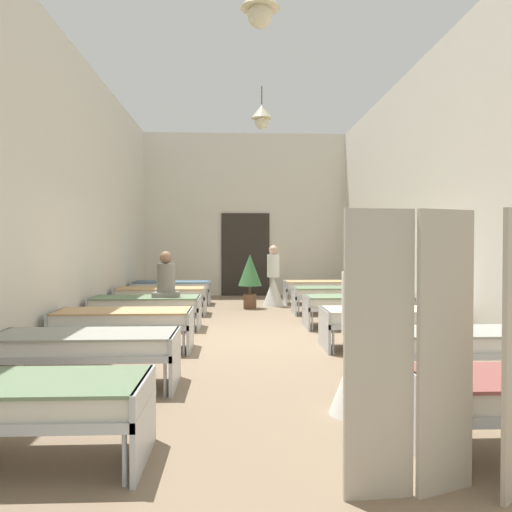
{
  "coord_description": "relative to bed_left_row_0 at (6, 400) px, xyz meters",
  "views": [
    {
      "loc": [
        -0.33,
        -8.34,
        1.49
      ],
      "look_at": [
        0.0,
        -0.38,
        1.32
      ],
      "focal_mm": 36.86,
      "sensor_mm": 36.0,
      "label": 1
    }
  ],
  "objects": [
    {
      "name": "bed_left_row_0",
      "position": [
        0.0,
        0.0,
        0.0
      ],
      "size": [
        1.9,
        0.84,
        0.57
      ],
      "color": "#B7BCC1",
      "rests_on": "ground"
    },
    {
      "name": "patient_seated_primary",
      "position": [
        0.35,
        5.67,
        0.43
      ],
      "size": [
        0.44,
        0.44,
        0.8
      ],
      "color": "slate",
      "rests_on": "bed_left_row_3"
    },
    {
      "name": "bed_right_row_2",
      "position": [
        3.76,
        3.8,
        0.0
      ],
      "size": [
        1.9,
        0.84,
        0.57
      ],
      "color": "#B7BCC1",
      "rests_on": "ground"
    },
    {
      "name": "nurse_mid_aisle",
      "position": [
        2.5,
        9.09,
        0.09
      ],
      "size": [
        0.52,
        0.52,
        1.49
      ],
      "rotation": [
        0.0,
        0.0,
        2.6
      ],
      "color": "white",
      "rests_on": "ground"
    },
    {
      "name": "bed_right_row_4",
      "position": [
        3.76,
        7.6,
        0.0
      ],
      "size": [
        1.9,
        0.84,
        0.57
      ],
      "color": "#B7BCC1",
      "rests_on": "ground"
    },
    {
      "name": "potted_plant",
      "position": [
        1.92,
        8.62,
        0.37
      ],
      "size": [
        0.55,
        0.55,
        1.27
      ],
      "color": "brown",
      "rests_on": "ground"
    },
    {
      "name": "room_shell",
      "position": [
        1.88,
        6.08,
        1.93
      ],
      "size": [
        6.26,
        14.15,
        4.73
      ],
      "color": "silver",
      "rests_on": "ground"
    },
    {
      "name": "nurse_near_aisle",
      "position": [
        2.64,
        0.95,
        0.09
      ],
      "size": [
        0.52,
        0.52,
        1.49
      ],
      "rotation": [
        0.0,
        0.0,
        1.37
      ],
      "color": "white",
      "rests_on": "ground"
    },
    {
      "name": "bed_left_row_3",
      "position": [
        0.0,
        5.7,
        0.0
      ],
      "size": [
        1.9,
        0.84,
        0.57
      ],
      "color": "#B7BCC1",
      "rests_on": "ground"
    },
    {
      "name": "bed_right_row_3",
      "position": [
        3.76,
        5.7,
        0.0
      ],
      "size": [
        1.9,
        0.84,
        0.57
      ],
      "color": "#B7BCC1",
      "rests_on": "ground"
    },
    {
      "name": "ground_plane",
      "position": [
        1.88,
        4.75,
        -0.49
      ],
      "size": [
        6.46,
        14.55,
        0.1
      ],
      "primitive_type": "cube",
      "color": "#8C755B"
    },
    {
      "name": "bed_right_row_5",
      "position": [
        3.76,
        9.5,
        0.0
      ],
      "size": [
        1.9,
        0.84,
        0.57
      ],
      "color": "#B7BCC1",
      "rests_on": "ground"
    },
    {
      "name": "bed_left_row_4",
      "position": [
        0.0,
        7.6,
        0.0
      ],
      "size": [
        1.9,
        0.84,
        0.57
      ],
      "color": "#B7BCC1",
      "rests_on": "ground"
    },
    {
      "name": "bed_right_row_1",
      "position": [
        3.76,
        1.9,
        0.0
      ],
      "size": [
        1.9,
        0.84,
        0.57
      ],
      "color": "#B7BCC1",
      "rests_on": "ground"
    },
    {
      "name": "bed_left_row_5",
      "position": [
        0.0,
        9.5,
        0.0
      ],
      "size": [
        1.9,
        0.84,
        0.57
      ],
      "color": "#B7BCC1",
      "rests_on": "ground"
    },
    {
      "name": "bed_left_row_2",
      "position": [
        0.0,
        3.8,
        0.0
      ],
      "size": [
        1.9,
        0.84,
        0.57
      ],
      "color": "#B7BCC1",
      "rests_on": "ground"
    },
    {
      "name": "bed_left_row_1",
      "position": [
        0.0,
        1.9,
        0.0
      ],
      "size": [
        1.9,
        0.84,
        0.57
      ],
      "color": "#B7BCC1",
      "rests_on": "ground"
    },
    {
      "name": "privacy_screen",
      "position": [
        2.81,
        -0.56,
        0.41
      ],
      "size": [
        1.22,
        0.3,
        1.7
      ],
      "rotation": [
        0.0,
        0.0,
        0.39
      ],
      "color": "#BCB29E",
      "rests_on": "ground"
    }
  ]
}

